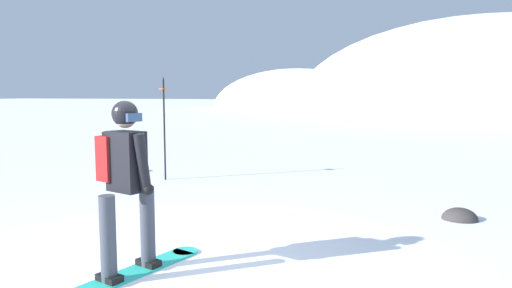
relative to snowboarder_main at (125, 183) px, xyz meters
name	(u,v)px	position (x,y,z in m)	size (l,w,h in m)	color
ground_plane	(186,279)	(0.59, 0.08, -0.92)	(300.00, 300.00, 0.00)	white
ridge_peak_main	(481,114)	(9.19, 41.13, -0.92)	(34.16, 30.75, 16.98)	white
ridge_peak_far	(296,108)	(-10.70, 54.27, -0.92)	(21.72, 19.55, 10.15)	white
snowboarder_main	(125,183)	(0.00, 0.00, 0.00)	(0.74, 1.77, 1.71)	#23B7A3
piste_marker_near	(164,122)	(-2.14, 4.59, 0.30)	(0.20, 0.20, 2.14)	black
rock_dark	(132,171)	(-3.37, 5.26, -0.92)	(0.54, 0.46, 0.38)	#383333
rock_small	(460,220)	(3.36, 3.16, -0.92)	(0.49, 0.42, 0.34)	#383333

